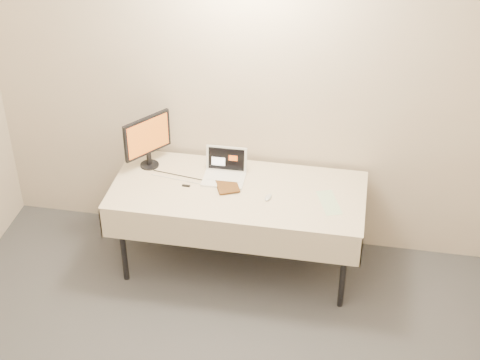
% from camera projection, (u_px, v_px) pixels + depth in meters
% --- Properties ---
extents(back_wall, '(4.00, 0.10, 2.70)m').
position_uv_depth(back_wall, '(249.00, 86.00, 5.40)').
color(back_wall, beige).
rests_on(back_wall, ground).
extents(table, '(1.86, 0.81, 0.74)m').
position_uv_depth(table, '(238.00, 196.00, 5.41)').
color(table, black).
rests_on(table, ground).
extents(laptop, '(0.31, 0.25, 0.22)m').
position_uv_depth(laptop, '(225.00, 171.00, 5.48)').
color(laptop, white).
rests_on(laptop, table).
extents(monitor, '(0.27, 0.34, 0.42)m').
position_uv_depth(monitor, '(147.00, 138.00, 5.50)').
color(monitor, black).
rests_on(monitor, table).
extents(book, '(0.15, 0.08, 0.21)m').
position_uv_depth(book, '(217.00, 176.00, 5.33)').
color(book, brown).
rests_on(book, table).
extents(alarm_clock, '(0.12, 0.06, 0.05)m').
position_uv_depth(alarm_clock, '(221.00, 166.00, 5.59)').
color(alarm_clock, black).
rests_on(alarm_clock, table).
extents(clicker, '(0.06, 0.10, 0.02)m').
position_uv_depth(clicker, '(268.00, 197.00, 5.27)').
color(clicker, silver).
rests_on(clicker, table).
extents(paper_form, '(0.21, 0.32, 0.00)m').
position_uv_depth(paper_form, '(329.00, 203.00, 5.24)').
color(paper_form, '#B4D6AA').
rests_on(paper_form, table).
extents(usb_dongle, '(0.06, 0.02, 0.01)m').
position_uv_depth(usb_dongle, '(186.00, 186.00, 5.40)').
color(usb_dongle, black).
rests_on(usb_dongle, table).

